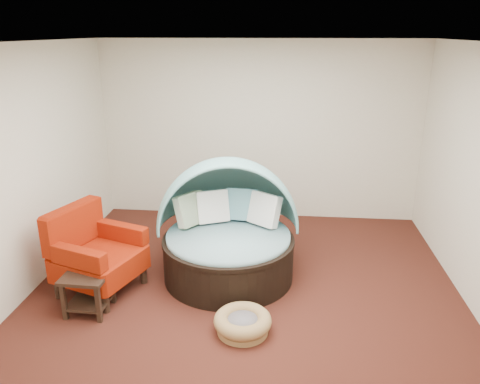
# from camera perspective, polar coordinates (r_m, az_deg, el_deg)

# --- Properties ---
(floor) EXTENTS (5.00, 5.00, 0.00)m
(floor) POSITION_cam_1_polar(r_m,az_deg,el_deg) (5.59, 0.61, -12.26)
(floor) COLOR #471D14
(floor) RESTS_ON ground
(wall_back) EXTENTS (5.00, 0.00, 5.00)m
(wall_back) POSITION_cam_1_polar(r_m,az_deg,el_deg) (7.42, 2.37, 7.37)
(wall_back) COLOR beige
(wall_back) RESTS_ON floor
(wall_front) EXTENTS (5.00, 0.00, 5.00)m
(wall_front) POSITION_cam_1_polar(r_m,az_deg,el_deg) (2.75, -4.05, -14.35)
(wall_front) COLOR beige
(wall_front) RESTS_ON floor
(wall_left) EXTENTS (0.00, 5.00, 5.00)m
(wall_left) POSITION_cam_1_polar(r_m,az_deg,el_deg) (5.78, -24.89, 2.14)
(wall_left) COLOR beige
(wall_left) RESTS_ON floor
(ceiling) EXTENTS (5.00, 5.00, 0.00)m
(ceiling) POSITION_cam_1_polar(r_m,az_deg,el_deg) (4.77, 0.74, 17.78)
(ceiling) COLOR white
(ceiling) RESTS_ON wall_back
(canopy_daybed) EXTENTS (1.89, 1.84, 1.47)m
(canopy_daybed) POSITION_cam_1_polar(r_m,az_deg,el_deg) (5.72, -1.47, -3.82)
(canopy_daybed) COLOR black
(canopy_daybed) RESTS_ON floor
(pet_basket) EXTENTS (0.68, 0.68, 0.21)m
(pet_basket) POSITION_cam_1_polar(r_m,az_deg,el_deg) (4.92, 0.33, -15.63)
(pet_basket) COLOR #987245
(pet_basket) RESTS_ON floor
(red_armchair) EXTENTS (1.10, 1.10, 1.01)m
(red_armchair) POSITION_cam_1_polar(r_m,az_deg,el_deg) (5.72, -17.30, -7.16)
(red_armchair) COLOR black
(red_armchair) RESTS_ON floor
(side_table) EXTENTS (0.49, 0.49, 0.46)m
(side_table) POSITION_cam_1_polar(r_m,az_deg,el_deg) (5.40, -18.02, -10.93)
(side_table) COLOR black
(side_table) RESTS_ON floor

